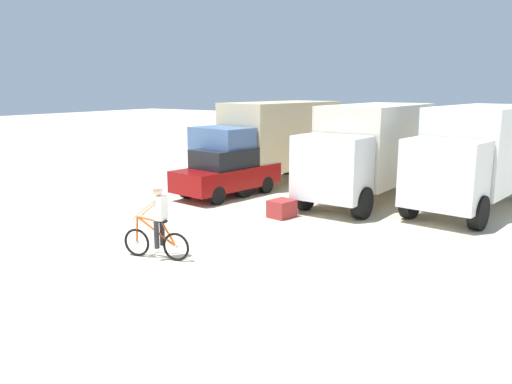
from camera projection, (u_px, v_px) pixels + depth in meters
name	position (u px, v px, depth m)	size (l,w,h in m)	color
ground_plane	(179.00, 269.00, 11.55)	(120.00, 120.00, 0.00)	beige
box_truck_tan_camper	(272.00, 139.00, 21.26)	(3.41, 7.04, 3.35)	#CCB78E
box_truck_cream_rv	(370.00, 147.00, 18.25)	(2.67, 6.85, 3.35)	beige
box_truck_avon_van	(478.00, 152.00, 16.96)	(3.19, 6.99, 3.35)	white
sedan_parked	(226.00, 172.00, 19.03)	(2.32, 4.40, 1.76)	maroon
cyclist_orange_shirt	(157.00, 224.00, 12.04)	(1.69, 0.61, 1.82)	black
supply_crate	(282.00, 209.00, 16.01)	(0.64, 0.75, 0.54)	#9E2D2D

